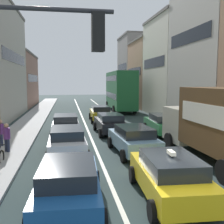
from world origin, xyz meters
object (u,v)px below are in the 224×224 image
pedestrian_near_kerb (7,137)px  wagon_left_lane_second (67,141)px  sedan_left_lane_front (68,184)px  coupe_centre_lane_fourth (100,113)px  bus_mid_queue_primary (120,89)px  traffic_light_pole (10,84)px  hatchback_centre_lane_third (110,123)px  sedan_left_lane_third (66,124)px  pedestrian_mid_sidewalk (1,132)px  taxi_centre_lane_front (169,175)px  sedan_centre_lane_second (133,139)px  sedan_right_lane_behind_truck (163,124)px  removalist_box_truck (220,123)px

pedestrian_near_kerb → wagon_left_lane_second: bearing=-61.7°
sedan_left_lane_front → wagon_left_lane_second: (-0.04, 5.96, 0.00)m
coupe_centre_lane_fourth → bus_mid_queue_primary: bus_mid_queue_primary is taller
traffic_light_pole → hatchback_centre_lane_third: 14.27m
wagon_left_lane_second → pedestrian_near_kerb: (-3.16, 0.84, 0.15)m
sedan_left_lane_third → pedestrian_mid_sidewalk: (-3.70, -3.09, 0.15)m
sedan_left_lane_front → sedan_left_lane_third: same height
hatchback_centre_lane_third → taxi_centre_lane_front: bearing=179.2°
sedan_left_lane_front → pedestrian_mid_sidewalk: size_ratio=2.64×
sedan_centre_lane_second → sedan_right_lane_behind_truck: (3.40, 4.77, 0.00)m
sedan_centre_lane_second → pedestrian_near_kerb: (-6.65, 1.03, 0.15)m
traffic_light_pole → sedan_centre_lane_second: (4.64, 7.57, -3.02)m
coupe_centre_lane_fourth → hatchback_centre_lane_third: bearing=-179.6°
taxi_centre_lane_front → sedan_right_lane_behind_truck: size_ratio=1.00×
sedan_left_lane_front → pedestrian_mid_sidewalk: 9.11m
sedan_left_lane_third → bus_mid_queue_primary: bus_mid_queue_primary is taller
sedan_left_lane_front → sedan_centre_lane_second: same height
removalist_box_truck → wagon_left_lane_second: removalist_box_truck is taller
traffic_light_pole → pedestrian_near_kerb: traffic_light_pole is taller
sedan_centre_lane_second → pedestrian_mid_sidewalk: (-7.28, 2.50, 0.15)m
traffic_light_pole → bus_mid_queue_primary: size_ratio=0.52×
sedan_left_lane_third → coupe_centre_lane_fourth: (3.31, 6.43, 0.00)m
pedestrian_near_kerb → sedan_left_lane_front: bearing=-111.6°
taxi_centre_lane_front → pedestrian_mid_sidewalk: 10.76m
pedestrian_near_kerb → pedestrian_mid_sidewalk: 1.60m
taxi_centre_lane_front → pedestrian_mid_sidewalk: same height
wagon_left_lane_second → coupe_centre_lane_fourth: (3.21, 11.83, 0.00)m
hatchback_centre_lane_third → removalist_box_truck: bearing=-156.2°
pedestrian_near_kerb → pedestrian_mid_sidewalk: same height
taxi_centre_lane_front → sedan_left_lane_third: taxi_centre_lane_front is taller
coupe_centre_lane_fourth → pedestrian_near_kerb: (-6.37, -10.99, 0.15)m
traffic_light_pole → pedestrian_near_kerb: (-2.01, 8.60, -2.87)m
taxi_centre_lane_front → pedestrian_near_kerb: (-6.47, 6.61, 0.15)m
taxi_centre_lane_front → sedan_left_lane_third: (-3.41, 11.17, -0.00)m
coupe_centre_lane_fourth → bus_mid_queue_primary: 9.50m
hatchback_centre_lane_third → bus_mid_queue_primary: size_ratio=0.41×
removalist_box_truck → sedan_left_lane_third: (-7.10, 8.01, -1.18)m
removalist_box_truck → coupe_centre_lane_fourth: removalist_box_truck is taller
sedan_left_lane_front → traffic_light_pole: bearing=149.3°
wagon_left_lane_second → bus_mid_queue_primary: size_ratio=0.41×
sedan_left_lane_front → sedan_right_lane_behind_truck: bearing=-30.4°
removalist_box_truck → sedan_centre_lane_second: size_ratio=1.76×
traffic_light_pole → sedan_left_lane_third: size_ratio=1.28×
sedan_left_lane_front → pedestrian_near_kerb: pedestrian_near_kerb is taller
bus_mid_queue_primary → coupe_centre_lane_fourth: bearing=158.7°
sedan_centre_lane_second → wagon_left_lane_second: (-3.49, 0.19, 0.00)m
sedan_left_lane_front → pedestrian_near_kerb: 7.52m
traffic_light_pole → wagon_left_lane_second: traffic_light_pole is taller
sedan_left_lane_third → sedan_right_lane_behind_truck: (6.99, -0.82, 0.00)m
removalist_box_truck → taxi_centre_lane_front: 5.00m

